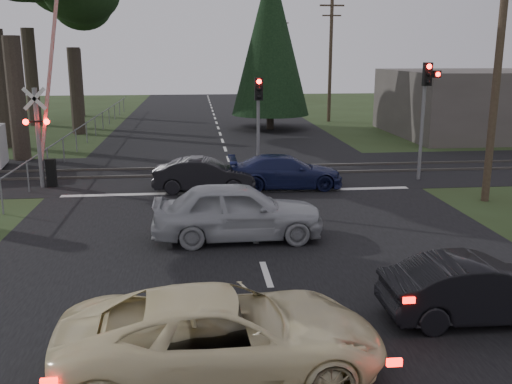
{
  "coord_description": "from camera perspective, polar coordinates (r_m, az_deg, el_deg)",
  "views": [
    {
      "loc": [
        -1.57,
        -12.44,
        5.06
      ],
      "look_at": [
        0.06,
        2.85,
        1.3
      ],
      "focal_mm": 40.0,
      "sensor_mm": 36.0,
      "label": 1
    }
  ],
  "objects": [
    {
      "name": "ground",
      "position": [
        13.52,
        1.04,
        -8.24
      ],
      "size": [
        120.0,
        120.0,
        0.0
      ],
      "primitive_type": "plane",
      "color": "#283618",
      "rests_on": "ground"
    },
    {
      "name": "building_right",
      "position": [
        39.73,
        23.7,
        8.19
      ],
      "size": [
        14.0,
        10.0,
        4.0
      ],
      "primitive_type": "cube",
      "color": "#59514C",
      "rests_on": "ground"
    },
    {
      "name": "conifer_tree",
      "position": [
        38.78,
        1.47,
        15.11
      ],
      "size": [
        5.2,
        5.2,
        11.0
      ],
      "color": "#473D33",
      "rests_on": "ground"
    },
    {
      "name": "road",
      "position": [
        23.06,
        -2.04,
        1.07
      ],
      "size": [
        14.0,
        100.0,
        0.01
      ],
      "primitive_type": "cube",
      "color": "black",
      "rests_on": "ground"
    },
    {
      "name": "utility_pole_mid",
      "position": [
        43.62,
        7.46,
        13.19
      ],
      "size": [
        1.8,
        0.26,
        9.0
      ],
      "color": "#4C3D2D",
      "rests_on": "ground"
    },
    {
      "name": "dark_car_far",
      "position": [
        21.33,
        -5.14,
        1.68
      ],
      "size": [
        3.89,
        1.68,
        1.25
      ],
      "primitive_type": "imported",
      "rotation": [
        0.0,
        0.0,
        1.47
      ],
      "color": "black",
      "rests_on": "ground"
    },
    {
      "name": "rail_far",
      "position": [
        25.78,
        -2.48,
        2.52
      ],
      "size": [
        120.0,
        0.12,
        0.1
      ],
      "primitive_type": "cube",
      "color": "#59544C",
      "rests_on": "ground"
    },
    {
      "name": "fence_left",
      "position": [
        35.85,
        -16.1,
        5.09
      ],
      "size": [
        0.1,
        36.0,
        1.2
      ],
      "primitive_type": null,
      "color": "slate",
      "rests_on": "ground"
    },
    {
      "name": "blue_sedan",
      "position": [
        21.83,
        2.97,
        2.02
      ],
      "size": [
        4.37,
        1.8,
        1.27
      ],
      "primitive_type": "imported",
      "rotation": [
        0.0,
        0.0,
        1.56
      ],
      "color": "#171D46",
      "rests_on": "ground"
    },
    {
      "name": "cream_coupe",
      "position": [
        9.29,
        -3.35,
        -14.17
      ],
      "size": [
        5.25,
        2.61,
        1.43
      ],
      "primitive_type": "imported",
      "rotation": [
        0.0,
        0.0,
        1.62
      ],
      "color": "beige",
      "rests_on": "ground"
    },
    {
      "name": "dark_hatchback",
      "position": [
        11.95,
        21.49,
        -9.08
      ],
      "size": [
        3.79,
        1.35,
        1.24
      ],
      "primitive_type": "imported",
      "rotation": [
        0.0,
        0.0,
        1.56
      ],
      "color": "black",
      "rests_on": "ground"
    },
    {
      "name": "silver_car",
      "position": [
        15.78,
        -1.84,
        -1.92
      ],
      "size": [
        4.72,
        1.91,
        1.61
      ],
      "primitive_type": "imported",
      "rotation": [
        0.0,
        0.0,
        1.57
      ],
      "color": "#A1A5A9",
      "rests_on": "ground"
    },
    {
      "name": "utility_pole_far",
      "position": [
        68.19,
        2.47,
        13.45
      ],
      "size": [
        1.8,
        0.26,
        9.0
      ],
      "color": "#4C3D2D",
      "rests_on": "ground"
    },
    {
      "name": "crossing_signal",
      "position": [
        23.14,
        -20.4,
        5.43
      ],
      "size": [
        1.62,
        0.38,
        6.96
      ],
      "color": "slate",
      "rests_on": "ground"
    },
    {
      "name": "stop_line",
      "position": [
        21.31,
        -1.69,
        0.03
      ],
      "size": [
        13.0,
        0.35,
        0.0
      ],
      "primitive_type": "cube",
      "color": "silver",
      "rests_on": "ground"
    },
    {
      "name": "rail_near",
      "position": [
        24.22,
        -2.24,
        1.79
      ],
      "size": [
        120.0,
        0.12,
        0.1
      ],
      "primitive_type": "cube",
      "color": "#59544C",
      "rests_on": "ground"
    },
    {
      "name": "traffic_signal_right",
      "position": [
        23.8,
        16.66,
        8.97
      ],
      "size": [
        0.68,
        0.48,
        4.7
      ],
      "color": "slate",
      "rests_on": "ground"
    },
    {
      "name": "rail_corridor",
      "position": [
        25.01,
        -2.37,
        2.07
      ],
      "size": [
        120.0,
        8.0,
        0.01
      ],
      "primitive_type": "cube",
      "color": "black",
      "rests_on": "ground"
    },
    {
      "name": "utility_pole_near",
      "position": [
        21.01,
        23.06,
        11.76
      ],
      "size": [
        1.8,
        0.26,
        9.0
      ],
      "color": "#4C3D2D",
      "rests_on": "ground"
    },
    {
      "name": "traffic_signal_center",
      "position": [
        23.37,
        0.26,
        8.21
      ],
      "size": [
        0.32,
        0.48,
        4.1
      ],
      "color": "slate",
      "rests_on": "ground"
    }
  ]
}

